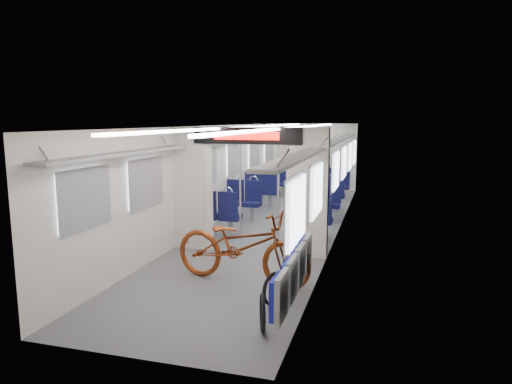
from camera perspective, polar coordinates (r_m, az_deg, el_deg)
carriage at (r=9.93m, az=1.92°, el=3.65°), size 12.00×12.02×2.31m
bicycle at (r=6.83m, az=-1.83°, el=-6.73°), size 2.29×1.12×1.15m
flip_bench at (r=5.71m, az=4.79°, el=-9.92°), size 0.12×2.11×0.51m
bike_hoop_a at (r=5.46m, az=0.81°, el=-15.10°), size 0.19×0.44×0.45m
bike_hoop_b at (r=6.18m, az=2.06°, el=-12.19°), size 0.20×0.44×0.44m
bike_hoop_c at (r=6.79m, az=3.72°, el=-10.15°), size 0.08×0.46×0.46m
seat_bay_near_left at (r=10.40m, az=-3.01°, el=-1.50°), size 0.89×1.99×1.07m
seat_bay_near_right at (r=10.25m, az=7.48°, el=-1.60°), size 0.93×2.15×1.12m
seat_bay_far_left at (r=13.73m, az=1.71°, el=1.14°), size 0.91×2.09×1.11m
seat_bay_far_right at (r=13.28m, az=9.42°, el=0.69°), size 0.89×1.98×1.07m
stanchion_near_left at (r=8.67m, az=-1.97°, el=0.53°), size 0.04×0.04×2.30m
stanchion_near_right at (r=8.79m, az=2.81°, el=0.64°), size 0.04×0.04×2.30m
stanchion_far_left at (r=11.88m, az=2.78°, el=2.84°), size 0.04×0.04×2.30m
stanchion_far_right at (r=11.89m, az=6.12°, el=2.80°), size 0.04×0.04×2.30m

